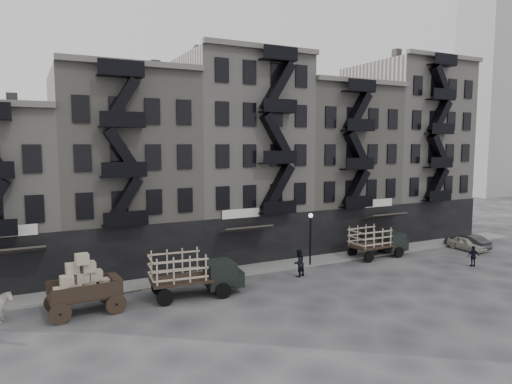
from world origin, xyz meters
name	(u,v)px	position (x,y,z in m)	size (l,w,h in m)	color
ground	(295,280)	(0.00, 0.00, 0.00)	(140.00, 140.00, 0.00)	#38383A
sidewalk	(270,266)	(0.00, 3.75, 0.07)	(55.00, 2.50, 0.15)	slate
building_midwest	(123,172)	(-10.00, 9.83, 7.50)	(10.00, 11.35, 16.20)	gray
building_center	(238,158)	(0.00, 9.82, 8.50)	(10.00, 11.35, 18.20)	gray
building_mideast	(329,166)	(10.00, 9.83, 7.50)	(10.00, 11.35, 16.20)	gray
building_east	(405,150)	(20.00, 9.82, 9.00)	(10.00, 11.35, 19.20)	gray
lamp_post	(310,232)	(3.00, 2.60, 2.78)	(0.36, 0.36, 4.28)	black
distant_tower	(491,11)	(60.00, 30.00, 33.76)	(8.00, 8.00, 66.00)	gray
wagon	(82,279)	(-14.34, 0.01, 2.02)	(4.33, 2.54, 3.53)	black
stake_truck_west	(194,271)	(-7.64, -0.02, 1.68)	(6.05, 2.92, 2.94)	black
stake_truck_east	(378,239)	(9.86, 2.46, 1.55)	(5.47, 2.37, 2.71)	black
car_east	(467,244)	(18.93, 0.71, 0.62)	(1.45, 3.61, 1.23)	#BAB5A7
car_far	(467,241)	(19.50, 1.09, 0.68)	(1.44, 4.13, 1.36)	#242426
pedestrian_mid	(299,263)	(0.66, 0.61, 1.02)	(0.99, 0.77, 2.03)	black
policeman	(473,256)	(14.55, -3.35, 0.83)	(0.97, 0.40, 1.65)	black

